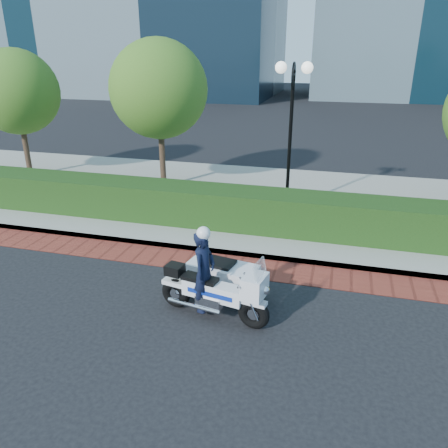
% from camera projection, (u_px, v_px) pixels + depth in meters
% --- Properties ---
extents(ground, '(120.00, 120.00, 0.00)m').
position_uv_depth(ground, '(202.00, 297.00, 8.83)').
color(ground, black).
rests_on(ground, ground).
extents(brick_strip, '(60.00, 1.00, 0.01)m').
position_uv_depth(brick_strip, '(222.00, 264.00, 10.17)').
color(brick_strip, maroon).
rests_on(brick_strip, ground).
extents(sidewalk, '(60.00, 8.00, 0.15)m').
position_uv_depth(sidewalk, '(258.00, 201.00, 14.17)').
color(sidewalk, gray).
rests_on(sidewalk, ground).
extents(hedge_main, '(18.00, 1.20, 1.00)m').
position_uv_depth(hedge_main, '(242.00, 208.00, 11.81)').
color(hedge_main, black).
rests_on(hedge_main, sidewalk).
extents(lamppost, '(1.02, 0.70, 4.21)m').
position_uv_depth(lamppost, '(291.00, 115.00, 12.13)').
color(lamppost, black).
rests_on(lamppost, sidewalk).
extents(tree_a, '(3.00, 3.00, 4.58)m').
position_uv_depth(tree_a, '(17.00, 92.00, 15.62)').
color(tree_a, '#332319').
rests_on(tree_a, sidewalk).
extents(tree_b, '(3.20, 3.20, 4.89)m').
position_uv_depth(tree_b, '(159.00, 89.00, 14.21)').
color(tree_b, '#332319').
rests_on(tree_b, sidewalk).
extents(police_motorcycle, '(2.21, 1.76, 1.79)m').
position_uv_depth(police_motorcycle, '(216.00, 279.00, 8.26)').
color(police_motorcycle, black).
rests_on(police_motorcycle, ground).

